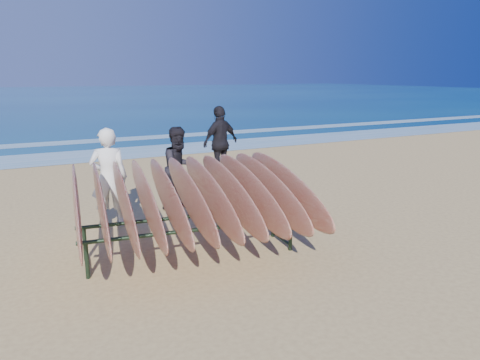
{
  "coord_description": "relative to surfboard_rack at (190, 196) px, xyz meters",
  "views": [
    {
      "loc": [
        -3.45,
        -5.78,
        2.64
      ],
      "look_at": [
        0.0,
        0.8,
        0.95
      ],
      "focal_mm": 35.0,
      "sensor_mm": 36.0,
      "label": 1
    }
  ],
  "objects": [
    {
      "name": "ground",
      "position": [
        1.06,
        -0.36,
        -0.9
      ],
      "size": [
        120.0,
        120.0,
        0.0
      ],
      "primitive_type": "plane",
      "color": "tan",
      "rests_on": "ground"
    },
    {
      "name": "ocean",
      "position": [
        1.06,
        54.64,
        -0.9
      ],
      "size": [
        160.0,
        160.0,
        0.0
      ],
      "primitive_type": "plane",
      "color": "navy",
      "rests_on": "ground"
    },
    {
      "name": "foam_near",
      "position": [
        1.06,
        9.64,
        -0.9
      ],
      "size": [
        160.0,
        160.0,
        0.0
      ],
      "primitive_type": "plane",
      "color": "white",
      "rests_on": "ground"
    },
    {
      "name": "foam_far",
      "position": [
        1.06,
        13.14,
        -0.9
      ],
      "size": [
        160.0,
        160.0,
        0.0
      ],
      "primitive_type": "plane",
      "color": "white",
      "rests_on": "ground"
    },
    {
      "name": "surfboard_rack",
      "position": [
        0.0,
        0.0,
        0.0
      ],
      "size": [
        3.55,
        3.43,
        1.46
      ],
      "rotation": [
        0.0,
        0.0,
        -0.13
      ],
      "color": "black",
      "rests_on": "ground"
    },
    {
      "name": "person_white",
      "position": [
        -0.74,
        1.93,
        -0.03
      ],
      "size": [
        0.73,
        0.57,
        1.75
      ],
      "primitive_type": "imported",
      "rotation": [
        0.0,
        0.0,
        2.87
      ],
      "color": "silver",
      "rests_on": "ground"
    },
    {
      "name": "person_dark_a",
      "position": [
        0.76,
        2.43,
        -0.08
      ],
      "size": [
        0.94,
        0.82,
        1.64
      ],
      "primitive_type": "imported",
      "rotation": [
        0.0,
        0.0,
        0.28
      ],
      "color": "black",
      "rests_on": "ground"
    },
    {
      "name": "person_dark_b",
      "position": [
        2.66,
        4.58,
        0.03
      ],
      "size": [
        1.17,
        0.75,
        1.86
      ],
      "primitive_type": "imported",
      "rotation": [
        0.0,
        0.0,
        3.43
      ],
      "color": "black",
      "rests_on": "ground"
    }
  ]
}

